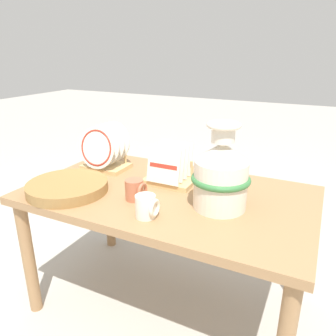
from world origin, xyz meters
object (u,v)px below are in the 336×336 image
object	(u,v)px
dish_rack_square_plates	(170,172)
mug_cream_glaze	(147,207)
ceramic_vase	(221,173)
mug_terracotta_glaze	(135,190)
wicker_charger_stack	(68,187)
dish_rack_round_plates	(104,152)

from	to	relation	value
dish_rack_square_plates	mug_cream_glaze	distance (m)	0.35
dish_rack_square_plates	mug_cream_glaze	world-z (taller)	dish_rack_square_plates
dish_rack_square_plates	ceramic_vase	bearing A→B (deg)	-26.52
ceramic_vase	mug_cream_glaze	distance (m)	0.31
mug_cream_glaze	mug_terracotta_glaze	bearing A→B (deg)	136.28
wicker_charger_stack	dish_rack_square_plates	bearing A→B (deg)	39.15
ceramic_vase	wicker_charger_stack	world-z (taller)	ceramic_vase
dish_rack_square_plates	wicker_charger_stack	size ratio (longest dim) A/B	0.65
dish_rack_round_plates	wicker_charger_stack	distance (m)	0.32
mug_terracotta_glaze	mug_cream_glaze	distance (m)	0.16
mug_terracotta_glaze	dish_rack_square_plates	bearing A→B (deg)	77.58
dish_rack_round_plates	wicker_charger_stack	bearing A→B (deg)	-84.85
dish_rack_round_plates	dish_rack_square_plates	distance (m)	0.39
dish_rack_round_plates	mug_cream_glaze	size ratio (longest dim) A/B	2.71
ceramic_vase	mug_terracotta_glaze	distance (m)	0.36
mug_cream_glaze	ceramic_vase	bearing A→B (deg)	42.81
ceramic_vase	wicker_charger_stack	distance (m)	0.67
dish_rack_round_plates	mug_cream_glaze	distance (m)	0.58
wicker_charger_stack	mug_terracotta_glaze	distance (m)	0.31
dish_rack_round_plates	mug_cream_glaze	world-z (taller)	dish_rack_round_plates
dish_rack_round_plates	wicker_charger_stack	xyz separation A→B (m)	(0.03, -0.31, -0.07)
ceramic_vase	dish_rack_square_plates	distance (m)	0.33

